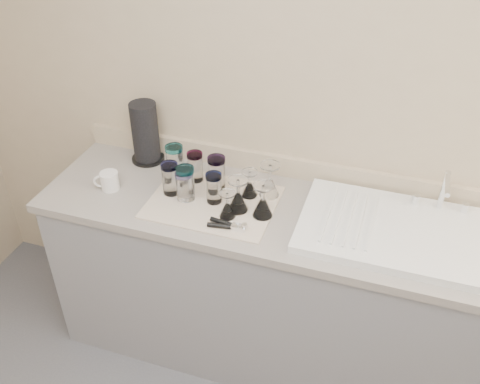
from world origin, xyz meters
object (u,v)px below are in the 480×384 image
(tumbler_cyan, at_px, (195,166))
(paper_towel_roll, at_px, (145,133))
(sink_unit, at_px, (401,231))
(tumbler_lavender, at_px, (214,188))
(tumbler_purple, at_px, (217,173))
(tumbler_blue, at_px, (186,183))
(white_mug, at_px, (109,181))
(goblet_extra, at_px, (227,209))
(goblet_back_right, at_px, (269,185))
(tumbler_teal, at_px, (175,161))
(tumbler_extra, at_px, (183,186))
(goblet_front_right, at_px, (263,205))
(goblet_front_left, at_px, (238,200))
(tumbler_magenta, at_px, (170,178))
(can_opener, at_px, (228,225))
(goblet_back_left, at_px, (250,187))

(tumbler_cyan, distance_m, paper_towel_roll, 0.32)
(sink_unit, distance_m, tumbler_lavender, 0.80)
(tumbler_purple, bearing_deg, tumbler_blue, -130.38)
(white_mug, bearing_deg, tumbler_cyan, 27.41)
(tumbler_cyan, height_order, goblet_extra, tumbler_cyan)
(sink_unit, bearing_deg, goblet_back_right, 171.00)
(sink_unit, relative_size, tumbler_lavender, 5.81)
(tumbler_teal, bearing_deg, tumbler_extra, -54.93)
(sink_unit, xyz_separation_m, goblet_front_right, (-0.57, -0.06, 0.04))
(tumbler_cyan, height_order, goblet_front_left, goblet_front_left)
(goblet_front_left, height_order, paper_towel_roll, paper_towel_roll)
(sink_unit, height_order, tumbler_cyan, sink_unit)
(sink_unit, xyz_separation_m, goblet_back_right, (-0.59, 0.09, 0.04))
(tumbler_blue, height_order, goblet_front_right, tumbler_blue)
(sink_unit, distance_m, goblet_extra, 0.72)
(goblet_front_right, bearing_deg, tumbler_purple, 153.00)
(sink_unit, bearing_deg, tumbler_magenta, -178.23)
(tumbler_cyan, bearing_deg, tumbler_magenta, -116.19)
(tumbler_cyan, bearing_deg, tumbler_teal, -177.88)
(tumbler_lavender, relative_size, goblet_front_left, 0.90)
(tumbler_teal, xyz_separation_m, can_opener, (0.36, -0.28, -0.07))
(tumbler_extra, relative_size, can_opener, 0.82)
(tumbler_teal, height_order, paper_towel_roll, paper_towel_roll)
(goblet_front_right, bearing_deg, tumbler_magenta, 176.14)
(tumbler_cyan, height_order, goblet_front_right, goblet_front_right)
(tumbler_teal, distance_m, goblet_front_left, 0.39)
(tumbler_teal, height_order, tumbler_cyan, tumbler_teal)
(goblet_back_right, xyz_separation_m, paper_towel_roll, (-0.66, 0.11, 0.09))
(tumbler_blue, relative_size, tumbler_lavender, 1.13)
(tumbler_magenta, bearing_deg, goblet_front_left, -4.37)
(goblet_back_left, distance_m, white_mug, 0.64)
(goblet_front_left, bearing_deg, tumbler_teal, 157.00)
(sink_unit, distance_m, tumbler_extra, 0.94)
(goblet_front_left, relative_size, white_mug, 1.25)
(tumbler_extra, bearing_deg, white_mug, -175.86)
(tumbler_blue, bearing_deg, goblet_extra, -17.54)
(tumbler_extra, distance_m, goblet_front_right, 0.36)
(goblet_front_right, bearing_deg, paper_towel_roll, 158.46)
(goblet_back_left, height_order, goblet_extra, goblet_back_left)
(tumbler_extra, bearing_deg, goblet_front_left, -0.17)
(goblet_front_right, bearing_deg, goblet_back_right, 95.49)
(tumbler_lavender, height_order, goblet_front_right, goblet_front_right)
(sink_unit, distance_m, tumbler_teal, 1.05)
(tumbler_extra, bearing_deg, sink_unit, 3.38)
(goblet_extra, height_order, can_opener, goblet_extra)
(tumbler_blue, relative_size, can_opener, 0.97)
(goblet_front_left, distance_m, goblet_extra, 0.07)
(tumbler_magenta, height_order, can_opener, tumbler_magenta)
(tumbler_cyan, height_order, can_opener, tumbler_cyan)
(goblet_front_right, distance_m, goblet_extra, 0.15)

